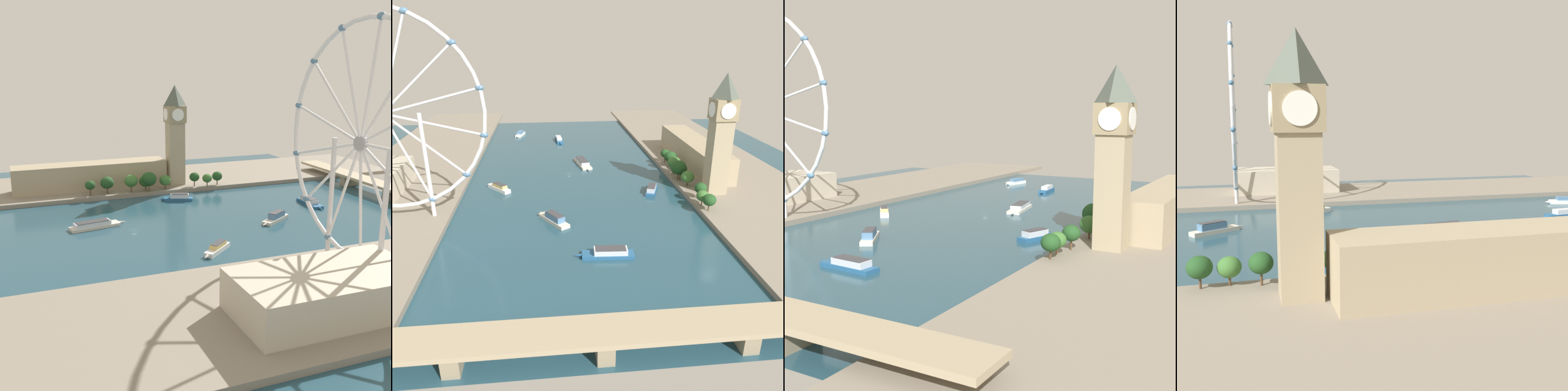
% 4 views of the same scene
% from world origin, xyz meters
% --- Properties ---
extents(ground_plane, '(410.69, 410.69, 0.00)m').
position_xyz_m(ground_plane, '(0.00, 0.00, 0.00)').
color(ground_plane, '#234756').
extents(riverbank_left, '(90.00, 520.00, 3.00)m').
position_xyz_m(riverbank_left, '(-120.34, 0.00, 1.50)').
color(riverbank_left, gray).
rests_on(riverbank_left, ground_plane).
extents(riverbank_right, '(90.00, 520.00, 3.00)m').
position_xyz_m(riverbank_right, '(120.34, 0.00, 1.50)').
color(riverbank_right, gray).
rests_on(riverbank_right, ground_plane).
extents(clock_tower, '(15.53, 15.53, 78.42)m').
position_xyz_m(clock_tower, '(-95.17, 58.97, 43.92)').
color(clock_tower, tan).
rests_on(clock_tower, riverbank_left).
extents(parliament_block, '(22.00, 117.08, 19.89)m').
position_xyz_m(parliament_block, '(-104.35, -7.57, 12.95)').
color(parliament_block, tan).
rests_on(parliament_block, riverbank_left).
extents(tree_row_embankment, '(14.37, 108.87, 14.68)m').
position_xyz_m(tree_row_embankment, '(-80.25, 34.23, 11.06)').
color(tree_row_embankment, '#513823').
rests_on(tree_row_embankment, riverbank_left).
extents(ferris_wheel, '(110.79, 3.20, 115.36)m').
position_xyz_m(ferris_wheel, '(103.56, 78.60, 62.81)').
color(ferris_wheel, silver).
rests_on(ferris_wheel, riverbank_right).
extents(riverside_hall, '(38.25, 75.11, 16.75)m').
position_xyz_m(riverside_hall, '(134.37, 43.19, 11.38)').
color(riverside_hall, '#BCB29E').
rests_on(riverside_hall, riverbank_right).
extents(tour_boat_1, '(18.78, 26.54, 5.86)m').
position_xyz_m(tour_boat_1, '(14.35, 89.05, 2.32)').
color(tour_boat_1, beige).
rests_on(tour_boat_1, ground_plane).
extents(tour_boat_2, '(18.87, 21.62, 5.10)m').
position_xyz_m(tour_boat_2, '(51.91, 31.98, 2.05)').
color(tour_boat_2, white).
rests_on(tour_boat_2, ground_plane).
extents(tour_boat_4, '(13.07, 24.25, 5.30)m').
position_xyz_m(tour_boat_4, '(-55.12, 47.43, 2.18)').
color(tour_boat_4, '#235684').
rests_on(tour_boat_4, ground_plane).
extents(tour_boat_5, '(30.58, 9.14, 4.74)m').
position_xyz_m(tour_boat_5, '(-11.60, 131.59, 1.96)').
color(tour_boat_5, '#235684').
rests_on(tour_boat_5, ground_plane).
extents(tour_boat_6, '(13.40, 36.42, 4.52)m').
position_xyz_m(tour_boat_6, '(-12.89, -21.73, 1.93)').
color(tour_boat_6, beige).
rests_on(tour_boat_6, ground_plane).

